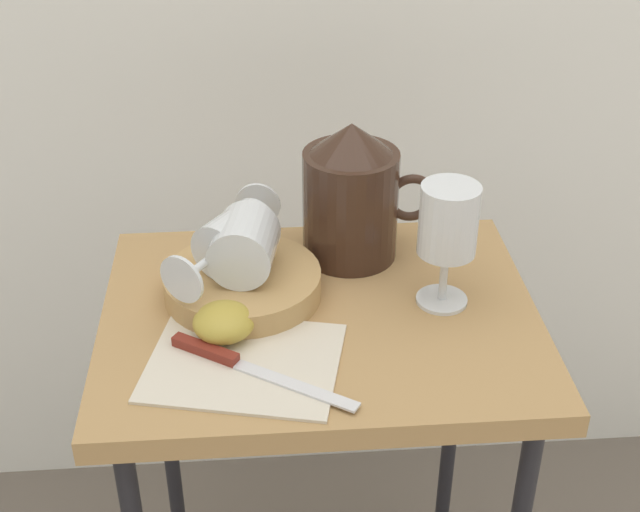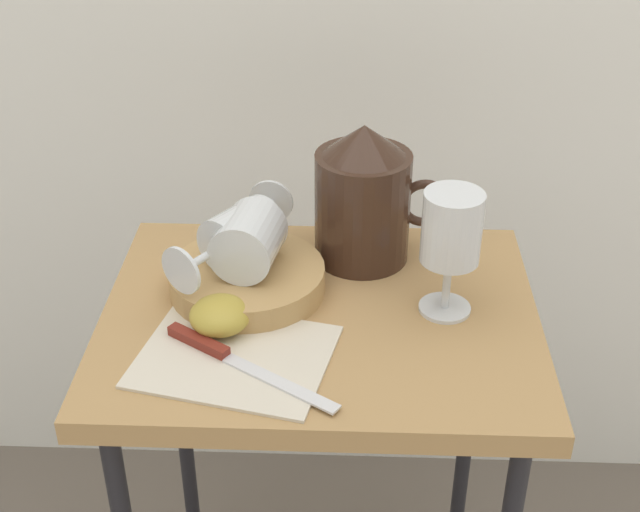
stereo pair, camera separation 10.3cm
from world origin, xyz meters
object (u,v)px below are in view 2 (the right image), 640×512
object	(u,v)px
wine_glass_tipped_near	(250,239)
wine_glass_tipped_far	(240,236)
basket_tray	(247,279)
apple_half_left	(220,315)
pitcher	(363,205)
knife	(225,355)
wine_glass_upright	(451,235)
table	(320,364)

from	to	relation	value
wine_glass_tipped_near	wine_glass_tipped_far	world-z (taller)	wine_glass_tipped_near
basket_tray	apple_half_left	bearing A→B (deg)	-104.16
pitcher	knife	size ratio (longest dim) A/B	0.92
wine_glass_upright	table	bearing A→B (deg)	-176.27
table	wine_glass_tipped_near	distance (m)	0.18
wine_glass_tipped_near	apple_half_left	xyz separation A→B (m)	(-0.03, -0.09, -0.05)
wine_glass_tipped_far	knife	size ratio (longest dim) A/B	0.79
pitcher	wine_glass_tipped_far	size ratio (longest dim) A/B	1.18
pitcher	knife	bearing A→B (deg)	-123.60
basket_tray	wine_glass_upright	xyz separation A→B (m)	(0.25, -0.03, 0.09)
knife	table	bearing A→B (deg)	44.18
wine_glass_tipped_far	wine_glass_upright	bearing A→B (deg)	-10.23
wine_glass_tipped_near	apple_half_left	bearing A→B (deg)	-106.44
apple_half_left	basket_tray	bearing A→B (deg)	75.84
pitcher	apple_half_left	bearing A→B (deg)	-133.09
pitcher	wine_glass_tipped_far	bearing A→B (deg)	-153.41
table	knife	world-z (taller)	knife
basket_tray	pitcher	xyz separation A→B (m)	(0.14, 0.09, 0.06)
basket_tray	wine_glass_tipped_near	xyz separation A→B (m)	(0.00, 0.00, 0.06)
wine_glass_tipped_near	knife	size ratio (longest dim) A/B	0.78
wine_glass_upright	wine_glass_tipped_near	bearing A→B (deg)	171.58
basket_tray	apple_half_left	size ratio (longest dim) A/B	2.72
table	wine_glass_upright	world-z (taller)	wine_glass_upright
wine_glass_tipped_near	wine_glass_tipped_far	distance (m)	0.02
table	apple_half_left	xyz separation A→B (m)	(-0.12, -0.05, 0.11)
basket_tray	wine_glass_tipped_far	world-z (taller)	wine_glass_tipped_far
basket_tray	apple_half_left	world-z (taller)	apple_half_left
table	wine_glass_tipped_far	distance (m)	0.19
wine_glass_upright	knife	distance (m)	0.30
basket_tray	pitcher	world-z (taller)	pitcher
pitcher	knife	world-z (taller)	pitcher
table	wine_glass_upright	bearing A→B (deg)	3.73
basket_tray	wine_glass_tipped_near	world-z (taller)	wine_glass_tipped_near
basket_tray	wine_glass_upright	bearing A→B (deg)	-7.42
apple_half_left	knife	bearing A→B (deg)	-77.24
wine_glass_upright	wine_glass_tipped_far	world-z (taller)	wine_glass_upright
basket_tray	wine_glass_tipped_near	bearing A→B (deg)	36.93
pitcher	wine_glass_tipped_near	world-z (taller)	pitcher
basket_tray	wine_glass_tipped_far	bearing A→B (deg)	120.78
wine_glass_upright	wine_glass_tipped_far	xyz separation A→B (m)	(-0.25, 0.05, -0.04)
wine_glass_upright	apple_half_left	distance (m)	0.29
wine_glass_upright	apple_half_left	xyz separation A→B (m)	(-0.27, -0.06, -0.08)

